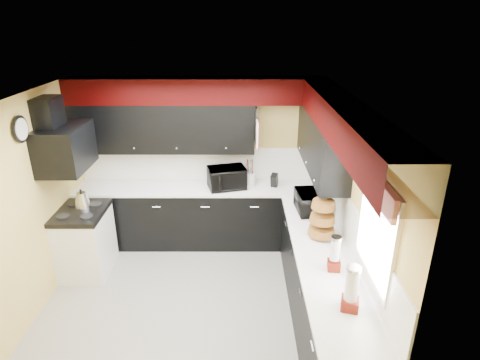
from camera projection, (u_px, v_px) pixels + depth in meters
The scene contains 35 objects.
ground at pixel (191, 305), 4.89m from camera, with size 3.60×3.60×0.00m, color gray.
wall_back at pixel (201, 160), 6.08m from camera, with size 3.60×0.06×2.50m, color #E0C666.
wall_right at pixel (349, 214), 4.42m from camera, with size 0.06×3.60×2.50m, color #E0C666.
wall_left at pixel (23, 214), 4.42m from camera, with size 0.06×3.60×2.50m, color #E0C666.
ceiling at pixel (180, 101), 3.94m from camera, with size 3.60×3.60×0.06m, color white.
cab_back at pixel (201, 216), 6.11m from camera, with size 3.60×0.60×0.90m, color black.
cab_right at pixel (321, 291), 4.45m from camera, with size 0.60×3.00×0.90m, color black.
counter_back at pixel (200, 188), 5.93m from camera, with size 3.62×0.64×0.04m, color white.
counter_right at pixel (325, 255), 4.27m from camera, with size 0.64×3.02×0.04m, color white.
splash_back at pixel (201, 164), 6.10m from camera, with size 3.60×0.02×0.50m, color white.
splash_right at pixel (348, 219), 4.44m from camera, with size 0.02×3.60×0.50m, color white.
upper_back at pixel (163, 128), 5.71m from camera, with size 2.60×0.35×0.70m, color black.
upper_right at pixel (322, 143), 5.04m from camera, with size 0.35×1.80×0.70m, color black.
soffit_back at pixel (197, 91), 5.51m from camera, with size 3.60×0.36×0.35m, color black.
soffit_right at pixel (347, 123), 3.84m from camera, with size 0.36×3.24×0.35m, color black.
stove at pixel (85, 243), 5.42m from camera, with size 0.60×0.75×0.86m, color white.
cooktop at pixel (80, 213), 5.25m from camera, with size 0.62×0.77×0.06m, color black.
hood at pixel (65, 148), 4.91m from camera, with size 0.50×0.78×0.55m, color black.
hood_duct at pixel (48, 114), 4.75m from camera, with size 0.24×0.40×0.40m, color black.
window at pixel (377, 231), 3.47m from camera, with size 0.03×0.86×0.96m, color white, non-canonical shape.
valance at pixel (377, 189), 3.32m from camera, with size 0.04×0.88×0.20m, color red.
pan_top at pixel (256, 115), 5.56m from camera, with size 0.03×0.22×0.40m, color black, non-canonical shape.
pan_mid at pixel (256, 135), 5.54m from camera, with size 0.03×0.28×0.46m, color black, non-canonical shape.
pan_low at pixel (256, 132), 5.79m from camera, with size 0.03×0.24×0.42m, color black, non-canonical shape.
cut_board at pixel (257, 134), 5.41m from camera, with size 0.03×0.26×0.35m, color white.
baskets at pixel (322, 218), 4.49m from camera, with size 0.27×0.27×0.50m, color brown, non-canonical shape.
clock at pixel (20, 129), 4.31m from camera, with size 0.03×0.30×0.30m, color black, non-canonical shape.
deco_plate at pixel (367, 136), 3.71m from camera, with size 0.03×0.24×0.24m, color white, non-canonical shape.
toaster_oven at pixel (227, 178), 5.83m from camera, with size 0.53×0.44×0.31m, color black.
microwave at pixel (310, 202), 5.13m from camera, with size 0.47×0.32×0.26m, color black.
utensil_crock at pixel (250, 180), 5.93m from camera, with size 0.17×0.17×0.18m, color white.
knife_block at pixel (274, 180), 5.88m from camera, with size 0.09×0.12×0.20m, color black.
kettle at pixel (82, 199), 5.33m from camera, with size 0.21×0.21×0.19m, color #B1B0B5, non-canonical shape.
dispenser_a at pixel (335, 255), 3.93m from camera, with size 0.12×0.12×0.33m, color #580803, non-canonical shape.
dispenser_b at pixel (351, 289), 3.38m from camera, with size 0.15×0.15×0.40m, color #651100, non-canonical shape.
Camera 1 is at (0.60, -3.94, 3.29)m, focal length 30.00 mm.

